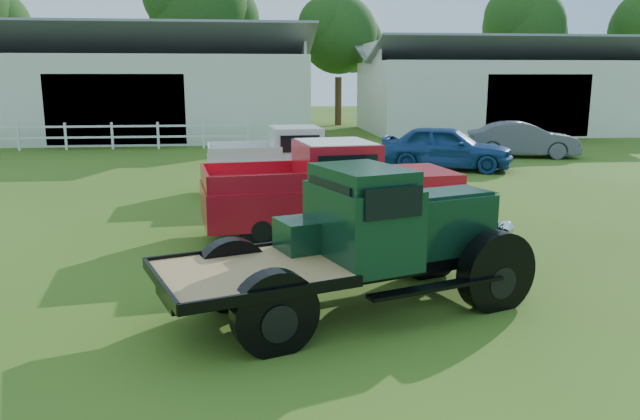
{
  "coord_description": "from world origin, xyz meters",
  "views": [
    {
      "loc": [
        -0.91,
        -8.66,
        3.18
      ],
      "look_at": [
        0.2,
        1.2,
        1.05
      ],
      "focal_mm": 35.0,
      "sensor_mm": 36.0,
      "label": 1
    }
  ],
  "objects_px": {
    "vintage_flatbed": "(355,240)",
    "red_pickup": "(330,188)",
    "white_pickup": "(292,160)",
    "misc_car_blue": "(446,147)",
    "misc_car_grey": "(523,140)"
  },
  "relations": [
    {
      "from": "vintage_flatbed",
      "to": "red_pickup",
      "type": "distance_m",
      "value": 4.25
    },
    {
      "from": "white_pickup",
      "to": "misc_car_blue",
      "type": "bearing_deg",
      "value": 30.01
    },
    {
      "from": "vintage_flatbed",
      "to": "red_pickup",
      "type": "relative_size",
      "value": 0.95
    },
    {
      "from": "misc_car_blue",
      "to": "misc_car_grey",
      "type": "relative_size",
      "value": 1.06
    },
    {
      "from": "vintage_flatbed",
      "to": "misc_car_blue",
      "type": "relative_size",
      "value": 1.12
    },
    {
      "from": "vintage_flatbed",
      "to": "white_pickup",
      "type": "relative_size",
      "value": 1.04
    },
    {
      "from": "vintage_flatbed",
      "to": "red_pickup",
      "type": "xyz_separation_m",
      "value": [
        0.2,
        4.25,
        -0.03
      ]
    },
    {
      "from": "red_pickup",
      "to": "white_pickup",
      "type": "height_order",
      "value": "red_pickup"
    },
    {
      "from": "misc_car_blue",
      "to": "vintage_flatbed",
      "type": "bearing_deg",
      "value": -178.45
    },
    {
      "from": "vintage_flatbed",
      "to": "red_pickup",
      "type": "bearing_deg",
      "value": 67.71
    },
    {
      "from": "vintage_flatbed",
      "to": "misc_car_grey",
      "type": "bearing_deg",
      "value": 39.61
    },
    {
      "from": "white_pickup",
      "to": "vintage_flatbed",
      "type": "bearing_deg",
      "value": -92.57
    },
    {
      "from": "misc_car_grey",
      "to": "misc_car_blue",
      "type": "bearing_deg",
      "value": 139.85
    },
    {
      "from": "red_pickup",
      "to": "white_pickup",
      "type": "xyz_separation_m",
      "value": [
        -0.43,
        4.92,
        -0.08
      ]
    },
    {
      "from": "red_pickup",
      "to": "misc_car_blue",
      "type": "xyz_separation_m",
      "value": [
        5.19,
        8.71,
        -0.2
      ]
    }
  ]
}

